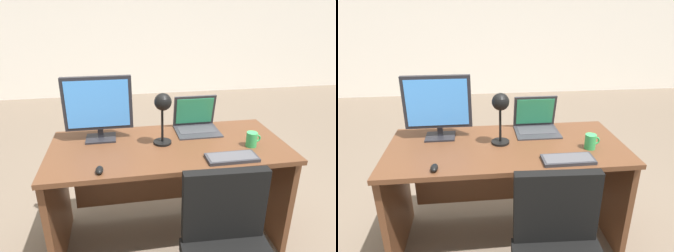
% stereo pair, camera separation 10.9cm
% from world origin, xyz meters
% --- Properties ---
extents(ground, '(12.00, 12.00, 0.00)m').
position_xyz_m(ground, '(0.00, 1.50, 0.00)').
color(ground, '#6B5B4C').
extents(back_wall, '(10.00, 0.10, 2.80)m').
position_xyz_m(back_wall, '(0.00, 3.95, 1.40)').
color(back_wall, silver).
rests_on(back_wall, ground).
extents(desk, '(1.55, 0.70, 0.76)m').
position_xyz_m(desk, '(0.00, 0.05, 0.52)').
color(desk, '#56331E').
rests_on(desk, ground).
extents(monitor, '(0.45, 0.16, 0.43)m').
position_xyz_m(monitor, '(-0.44, 0.17, 1.00)').
color(monitor, black).
rests_on(monitor, desk).
extents(laptop, '(0.31, 0.26, 0.25)m').
position_xyz_m(laptop, '(0.24, 0.24, 0.83)').
color(laptop, '#2D2D33').
rests_on(laptop, desk).
extents(keyboard, '(0.31, 0.13, 0.02)m').
position_xyz_m(keyboard, '(0.34, -0.26, 0.77)').
color(keyboard, '#2D2D33').
rests_on(keyboard, desk).
extents(mouse, '(0.04, 0.08, 0.03)m').
position_xyz_m(mouse, '(-0.43, -0.28, 0.77)').
color(mouse, black).
rests_on(mouse, desk).
extents(desk_lamp, '(0.12, 0.14, 0.35)m').
position_xyz_m(desk_lamp, '(-0.04, 0.01, 1.01)').
color(desk_lamp, black).
rests_on(desk_lamp, desk).
extents(coffee_mug, '(0.10, 0.07, 0.10)m').
position_xyz_m(coffee_mug, '(0.53, -0.11, 0.81)').
color(coffee_mug, green).
rests_on(coffee_mug, desk).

